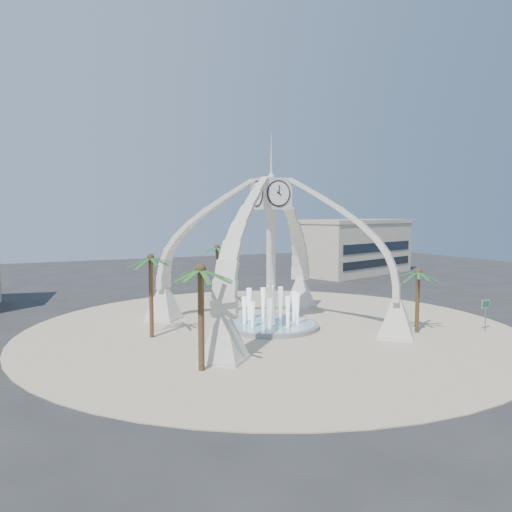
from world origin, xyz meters
name	(u,v)px	position (x,y,z in m)	size (l,w,h in m)	color
ground	(271,328)	(0.00, 0.00, 0.00)	(140.00, 140.00, 0.00)	#282828
plaza	(271,328)	(0.00, 0.00, 0.03)	(40.00, 40.00, 0.06)	#BDAA8C
clock_tower	(271,250)	(0.00, 0.00, 6.49)	(17.94, 17.94, 16.30)	silver
fountain	(271,325)	(0.00, 0.00, 0.29)	(8.00, 8.00, 3.62)	gray
building_ne	(356,247)	(30.00, 28.00, 4.31)	(21.87, 14.17, 8.60)	beige
palm_east	(418,272)	(9.61, -6.61, 4.85)	(4.09, 4.09, 5.58)	brown
palm_west	(151,259)	(-9.69, 1.07, 6.07)	(4.26, 4.26, 6.85)	brown
palm_north	(217,248)	(-0.01, 11.99, 5.91)	(4.29, 4.29, 6.72)	brown
palm_south	(201,271)	(-9.02, -8.24, 6.09)	(5.15, 5.15, 6.96)	brown
street_sign	(486,308)	(14.82, -8.71, 1.93)	(0.99, 0.12, 2.70)	slate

